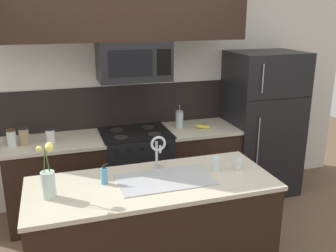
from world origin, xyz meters
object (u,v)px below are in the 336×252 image
storage_jar_short (50,135)px  stove_range (136,171)px  dish_soap_bottle (104,176)px  spare_glass (238,164)px  banana_bunch (203,127)px  flower_vase (48,181)px  french_press (179,119)px  sink_faucet (158,148)px  microwave (134,61)px  drinking_glass (216,163)px  storage_jar_medium (24,136)px  refrigerator (261,123)px  storage_jar_tall (12,138)px

storage_jar_short → stove_range: bearing=1.6°
stove_range → dish_soap_bottle: 1.38m
storage_jar_short → spare_glass: size_ratio=1.49×
banana_bunch → flower_vase: (-1.71, -1.22, 0.11)m
french_press → sink_faucet: size_ratio=0.87×
french_press → spare_glass: 1.29m
microwave → flower_vase: bearing=-126.1°
drinking_glass → spare_glass: (0.19, -0.03, -0.01)m
spare_glass → microwave: bearing=117.1°
storage_jar_short → banana_bunch: size_ratio=0.77×
storage_jar_short → banana_bunch: 1.68m
stove_range → storage_jar_medium: bearing=-178.6°
banana_bunch → spare_glass: spare_glass is taller
refrigerator → dish_soap_bottle: (-2.10, -1.19, 0.10)m
stove_range → french_press: bearing=6.4°
storage_jar_tall → storage_jar_short: bearing=2.0°
storage_jar_medium → storage_jar_short: (0.25, 0.00, -0.02)m
drinking_glass → stove_range: bearing=109.7°
banana_bunch → sink_faucet: size_ratio=0.62×
stove_range → storage_jar_medium: size_ratio=5.04×
storage_jar_medium → spare_glass: size_ratio=1.87×
refrigerator → drinking_glass: size_ratio=14.57×
stove_range → banana_bunch: 0.92m
banana_bunch → spare_glass: bearing=-98.2°
storage_jar_tall → sink_faucet: sink_faucet is taller
refrigerator → flower_vase: (-2.51, -1.30, 0.16)m
refrigerator → flower_vase: size_ratio=4.25×
storage_jar_short → french_press: size_ratio=0.55×
storage_jar_medium → dish_soap_bottle: 1.31m
storage_jar_tall → banana_bunch: bearing=-0.6°
microwave → french_press: microwave is taller
storage_jar_tall → banana_bunch: (2.05, -0.02, -0.06)m
stove_range → storage_jar_short: (-0.89, -0.03, 0.52)m
storage_jar_short → french_press: 1.44m
french_press → dish_soap_bottle: size_ratio=1.62×
spare_glass → banana_bunch: bearing=81.8°
dish_soap_bottle → spare_glass: size_ratio=1.67×
storage_jar_medium → sink_faucet: sink_faucet is taller
storage_jar_tall → spare_glass: 2.23m
french_press → spare_glass: (0.08, -1.29, -0.05)m
stove_range → microwave: size_ratio=1.25×
microwave → drinking_glass: 1.45m
spare_glass → stove_range: bearing=116.7°
dish_soap_bottle → spare_glass: 1.13m
microwave → storage_jar_medium: size_ratio=4.03×
stove_range → french_press: 0.77m
microwave → storage_jar_tall: bearing=-179.2°
microwave → dish_soap_bottle: bearing=-113.9°
storage_jar_tall → flower_vase: (0.34, -1.24, 0.04)m
dish_soap_bottle → banana_bunch: bearing=40.6°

